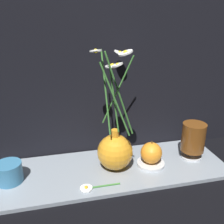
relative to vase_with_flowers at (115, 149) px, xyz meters
The scene contains 8 objects.
ground_plane 0.08m from the vase_with_flowers, behind, with size 6.00×6.00×0.00m, color black.
shelf 0.08m from the vase_with_flowers, behind, with size 0.76×0.25×0.01m.
vase_with_flowers is the anchor object (origin of this frame).
yellow_mug 0.33m from the vase_with_flowers, behind, with size 0.09×0.08×0.06m.
tea_glass 0.27m from the vase_with_flowers, ahead, with size 0.08×0.08×0.13m.
saucer_plate 0.14m from the vase_with_flowers, ahead, with size 0.09×0.09×0.01m.
orange_fruit 0.12m from the vase_with_flowers, ahead, with size 0.07×0.07×0.08m.
loose_daisy 0.14m from the vase_with_flowers, 135.65° to the right, with size 0.12×0.04×0.01m.
Camera 1 is at (-0.15, -0.68, 0.48)m, focal length 40.00 mm.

